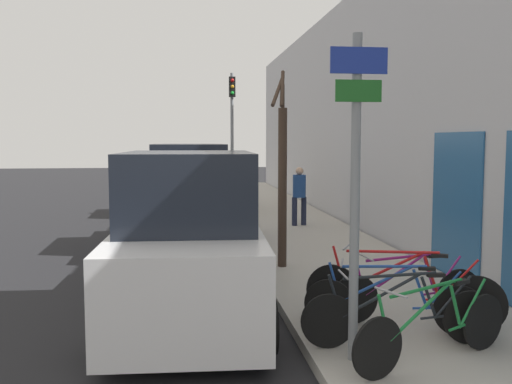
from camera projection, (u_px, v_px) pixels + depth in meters
The scene contains 15 objects.
ground_plane at pixel (200, 253), 12.62m from camera, with size 80.00×80.00×0.00m, color black.
sidewalk_curb at pixel (291, 228), 15.71m from camera, with size 3.20×32.00×0.15m.
building_facade at pixel (355, 113), 15.57m from camera, with size 0.23×32.00×6.50m.
signpost at pixel (355, 184), 5.93m from camera, with size 0.60×0.12×3.43m.
bicycle_0 at pixel (434, 329), 5.96m from camera, with size 2.04×0.92×0.87m.
bicycle_1 at pixel (400, 314), 6.48m from camera, with size 2.27×0.44×0.86m.
bicycle_2 at pixel (393, 303), 6.95m from camera, with size 2.07×0.78×0.85m.
bicycle_3 at pixel (402, 293), 7.21m from camera, with size 2.22×1.19×0.98m.
bicycle_4 at pixel (408, 291), 7.44m from camera, with size 2.12×0.44×0.87m.
parked_car_0 at pixel (189, 244), 7.93m from camera, with size 2.27×4.84×2.33m.
parked_car_1 at pixel (188, 201), 13.25m from camera, with size 2.09×4.33×2.40m.
parked_car_2 at pixel (188, 183), 19.14m from camera, with size 2.08×4.73×2.37m.
pedestrian_near at pixel (299, 192), 15.65m from camera, with size 0.42×0.36×1.61m.
street_tree at pixel (282, 176), 10.45m from camera, with size 0.52×1.57×3.60m.
traffic_light at pixel (232, 123), 18.46m from camera, with size 0.20×0.30×4.50m.
Camera 1 is at (-0.37, -1.30, 2.49)m, focal length 40.00 mm.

